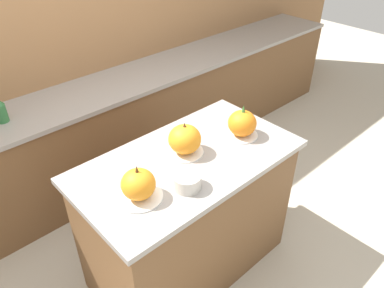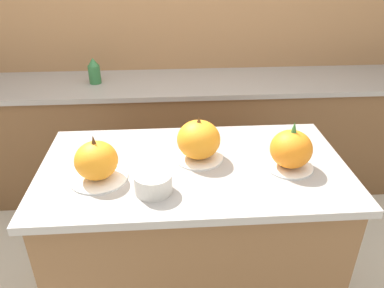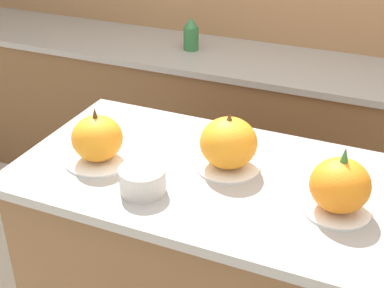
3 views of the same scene
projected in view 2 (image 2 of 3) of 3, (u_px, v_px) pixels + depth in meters
The scene contains 8 objects.
wall_back at pixel (179, 23), 2.86m from camera, with size 8.00×0.06×2.50m.
kitchen_island at pixel (193, 244), 1.88m from camera, with size 1.35×0.74×0.95m.
back_counter at pixel (182, 136), 2.96m from camera, with size 6.00×0.60×0.90m.
pumpkin_cake_left at pixel (97, 162), 1.52m from camera, with size 0.24×0.24×0.20m.
pumpkin_cake_center at pixel (199, 141), 1.66m from camera, with size 0.22×0.22×0.21m.
pumpkin_cake_right at pixel (291, 150), 1.59m from camera, with size 0.21×0.21×0.22m.
bottle_tall at pixel (94, 71), 2.67m from camera, with size 0.09×0.09×0.18m.
mixing_bowl at pixel (153, 183), 1.46m from camera, with size 0.15×0.15×0.08m.
Camera 2 is at (-0.10, -1.39, 1.83)m, focal length 35.00 mm.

